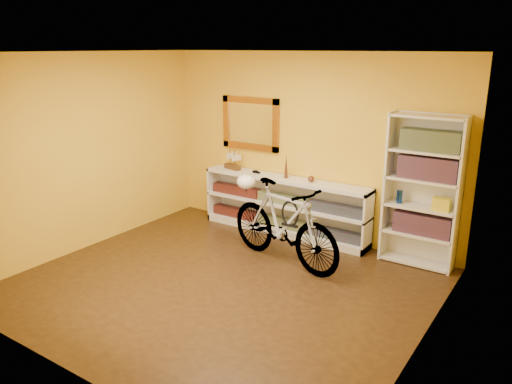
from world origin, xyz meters
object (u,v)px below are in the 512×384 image
Objects in this scene: bookcase at (422,192)px; helmet at (246,182)px; bicycle at (284,224)px; console_unit at (284,206)px.

bookcase is 2.22m from helmet.
bicycle reaches higher than helmet.
bicycle reaches higher than console_unit.
bicycle is (-1.41, -0.93, -0.42)m from bookcase.
bicycle is 0.80m from helmet.
console_unit is 10.34× the size of helmet.
helmet reaches higher than console_unit.
bookcase is 1.05× the size of bicycle.
console_unit is 0.92m from helmet.
bookcase reaches higher than bicycle.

